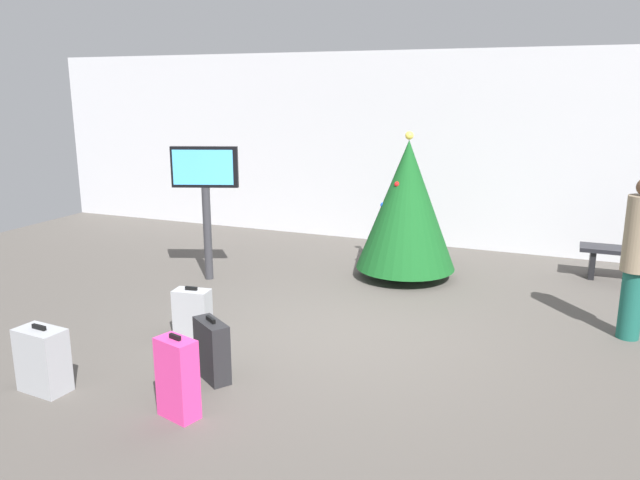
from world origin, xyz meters
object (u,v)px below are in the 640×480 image
at_px(flight_info_kiosk, 205,186).
at_px(suitcase_1, 43,360).
at_px(waiting_bench, 636,257).
at_px(suitcase_3, 212,350).
at_px(suitcase_0, 178,378).
at_px(suitcase_2, 193,313).
at_px(holiday_tree, 407,205).
at_px(traveller_0, 637,255).

xyz_separation_m(flight_info_kiosk, suitcase_1, (0.47, -3.58, -1.07)).
xyz_separation_m(waiting_bench, suitcase_3, (-4.02, -5.01, -0.07)).
relative_size(flight_info_kiosk, suitcase_0, 2.60).
bearing_deg(suitcase_0, flight_info_kiosk, 118.49).
distance_m(suitcase_1, suitcase_2, 1.72).
distance_m(flight_info_kiosk, suitcase_2, 2.46).
distance_m(holiday_tree, suitcase_1, 5.29).
relative_size(holiday_tree, suitcase_0, 2.87).
xyz_separation_m(suitcase_1, suitcase_3, (1.31, 0.80, -0.01)).
xyz_separation_m(waiting_bench, suitcase_1, (-5.34, -5.81, -0.06)).
height_order(holiday_tree, traveller_0, holiday_tree).
height_order(holiday_tree, suitcase_1, holiday_tree).
relative_size(suitcase_2, suitcase_3, 0.94).
relative_size(holiday_tree, traveller_0, 1.19).
relative_size(suitcase_0, suitcase_1, 1.16).
height_order(holiday_tree, suitcase_0, holiday_tree).
bearing_deg(traveller_0, suitcase_0, -137.46).
relative_size(traveller_0, suitcase_1, 2.81).
relative_size(waiting_bench, suitcase_1, 2.37).
bearing_deg(waiting_bench, suitcase_0, -124.23).
xyz_separation_m(traveller_0, suitcase_3, (-3.79, -2.64, -0.67)).
height_order(traveller_0, suitcase_1, traveller_0).
bearing_deg(holiday_tree, suitcase_0, -99.20).
xyz_separation_m(waiting_bench, suitcase_0, (-3.90, -5.74, -0.01)).
distance_m(waiting_bench, suitcase_0, 6.94).
bearing_deg(waiting_bench, traveller_0, -95.53).
relative_size(suitcase_0, suitcase_2, 1.27).
distance_m(traveller_0, suitcase_1, 6.20).
distance_m(flight_info_kiosk, suitcase_0, 4.12).
bearing_deg(traveller_0, waiting_bench, 84.47).
xyz_separation_m(traveller_0, suitcase_2, (-4.56, -1.82, -0.69)).
bearing_deg(holiday_tree, suitcase_2, -117.84).
height_order(holiday_tree, suitcase_2, holiday_tree).
bearing_deg(flight_info_kiosk, suitcase_2, -62.50).
xyz_separation_m(holiday_tree, waiting_bench, (3.15, 1.06, -0.73)).
height_order(holiday_tree, suitcase_3, holiday_tree).
distance_m(waiting_bench, suitcase_3, 6.42).
relative_size(flight_info_kiosk, suitcase_1, 3.01).
bearing_deg(suitcase_3, waiting_bench, 51.24).
distance_m(waiting_bench, suitcase_1, 7.89).
bearing_deg(suitcase_2, flight_info_kiosk, 117.50).
bearing_deg(waiting_bench, holiday_tree, -161.31).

